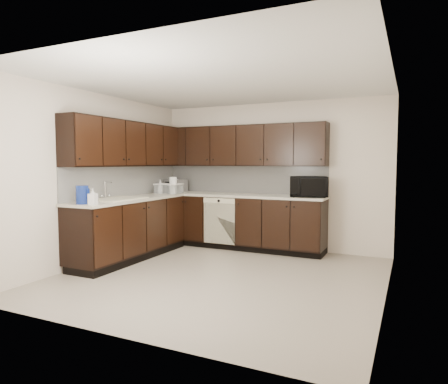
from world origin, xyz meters
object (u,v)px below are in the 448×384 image
object	(u,v)px
sink	(117,204)
blue_pitcher	(82,195)
microwave	(308,187)
toaster_oven	(176,185)
storage_bin	(169,189)

from	to	relation	value
sink	blue_pitcher	world-z (taller)	sink
sink	blue_pitcher	xyz separation A→B (m)	(0.02, -0.69, 0.18)
sink	blue_pitcher	bearing A→B (deg)	-88.27
sink	microwave	xyz separation A→B (m)	(2.43, 1.65, 0.22)
microwave	toaster_oven	distance (m)	2.50
sink	toaster_oven	size ratio (longest dim) A/B	2.24
microwave	toaster_oven	xyz separation A→B (m)	(-2.50, 0.08, -0.05)
microwave	blue_pitcher	distance (m)	3.36
blue_pitcher	sink	bearing A→B (deg)	115.86
microwave	blue_pitcher	size ratio (longest dim) A/B	2.38
storage_bin	blue_pitcher	bearing A→B (deg)	-89.85
toaster_oven	storage_bin	distance (m)	0.38
microwave	storage_bin	xyz separation A→B (m)	(-2.42, -0.29, -0.08)
microwave	storage_bin	size ratio (longest dim) A/B	1.38
sink	microwave	size ratio (longest dim) A/B	1.42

